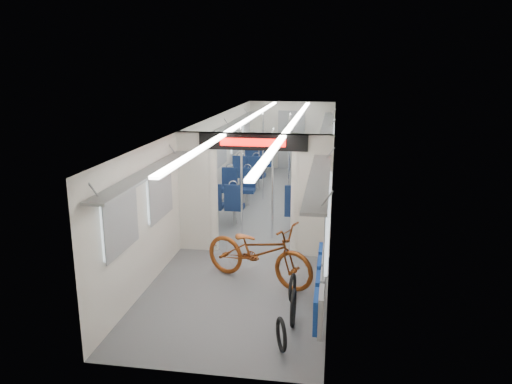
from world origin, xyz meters
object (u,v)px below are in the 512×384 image
bicycle (259,252)px  stanchion_far_left (263,157)px  bike_hoop_c (292,289)px  seat_bay_near_right (309,195)px  flip_bench (321,283)px  bike_hoop_b (293,309)px  stanchion_far_right (289,157)px  stanchion_near_left (242,183)px  seat_bay_far_left (254,165)px  stanchion_near_right (273,184)px  seat_bay_far_right (316,166)px  bike_hoop_a (281,336)px  seat_bay_near_left (231,193)px

bicycle → stanchion_far_left: stanchion_far_left is taller
bike_hoop_c → seat_bay_near_right: bearing=89.8°
flip_bench → bike_hoop_b: (-0.36, -0.18, -0.33)m
stanchion_far_right → bike_hoop_b: bearing=-84.0°
flip_bench → stanchion_near_left: bearing=117.3°
bicycle → stanchion_far_left: bearing=30.0°
flip_bench → stanchion_far_right: 6.52m
stanchion_near_left → seat_bay_near_right: bearing=48.0°
bicycle → bike_hoop_b: 1.56m
seat_bay_far_left → stanchion_far_right: stanchion_far_right is taller
flip_bench → bike_hoop_b: size_ratio=3.92×
bike_hoop_c → stanchion_near_right: size_ratio=0.19×
bicycle → seat_bay_far_right: bearing=17.3°
stanchion_far_left → stanchion_far_right: 0.68m
bike_hoop_b → bicycle: bearing=116.9°
seat_bay_near_right → stanchion_near_right: (-0.68, -1.51, 0.59)m
seat_bay_near_right → stanchion_far_left: stanchion_far_left is taller
bike_hoop_a → seat_bay_far_left: 9.30m
bicycle → stanchion_far_right: bearing=22.5°
bicycle → bike_hoop_a: bicycle is taller
stanchion_far_left → seat_bay_far_left: bearing=106.2°
bike_hoop_b → seat_bay_near_left: 5.46m
stanchion_near_left → stanchion_near_right: size_ratio=1.00×
flip_bench → seat_bay_far_left: size_ratio=1.02×
stanchion_near_left → bicycle: bearing=-72.5°
bicycle → bike_hoop_c: bicycle is taller
bicycle → stanchion_far_left: (-0.68, 5.20, 0.62)m
bike_hoop_c → stanchion_near_left: bearing=114.9°
bike_hoop_b → bike_hoop_c: bearing=95.7°
flip_bench → bike_hoop_b: bearing=-154.0°
bike_hoop_b → stanchion_far_right: size_ratio=0.24×
seat_bay_near_right → stanchion_near_left: bearing=-132.0°
seat_bay_far_left → stanchion_near_right: stanchion_near_right is taller
bike_hoop_c → seat_bay_far_right: bearing=89.9°
seat_bay_far_right → seat_bay_near_right: bearing=-90.0°
seat_bay_near_right → stanchion_near_left: 2.07m
seat_bay_far_right → bike_hoop_a: bearing=-90.2°
flip_bench → stanchion_far_right: bearing=99.3°
bike_hoop_c → stanchion_near_right: 3.02m
bike_hoop_a → seat_bay_near_right: size_ratio=0.20×
flip_bench → seat_bay_near_left: size_ratio=1.11×
bike_hoop_a → seat_bay_near_left: 6.04m
bike_hoop_a → stanchion_near_right: bearing=98.8°
stanchion_near_right → stanchion_far_left: bearing=101.8°
stanchion_near_left → seat_bay_far_right: bearing=74.6°
seat_bay_far_right → stanchion_far_left: size_ratio=1.01×
stanchion_far_right → seat_bay_near_right: bearing=-67.6°
bicycle → stanchion_far_left: size_ratio=0.87×
seat_bay_near_left → stanchion_far_right: (1.24, 1.49, 0.63)m
stanchion_far_left → bike_hoop_a: bearing=-79.9°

